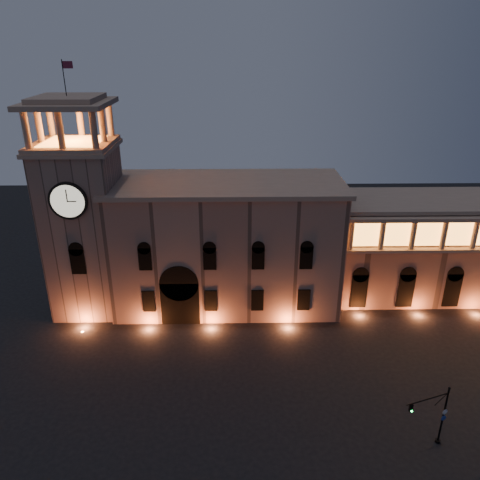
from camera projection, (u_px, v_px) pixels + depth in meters
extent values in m
plane|color=black|center=(245.00, 412.00, 47.04)|extent=(160.00, 160.00, 0.00)
cube|color=#916E5F|center=(226.00, 246.00, 63.83)|extent=(30.00, 12.00, 17.00)
cube|color=tan|center=(226.00, 184.00, 60.34)|extent=(30.80, 12.80, 0.60)
cube|color=black|center=(181.00, 302.00, 60.96)|extent=(5.00, 1.40, 6.00)
cylinder|color=black|center=(179.00, 281.00, 59.77)|extent=(5.00, 1.40, 5.00)
cube|color=orange|center=(180.00, 304.00, 60.85)|extent=(4.20, 0.20, 5.00)
cube|color=#916E5F|center=(86.00, 233.00, 61.62)|extent=(9.00, 9.00, 22.00)
cube|color=tan|center=(74.00, 148.00, 57.16)|extent=(9.80, 9.80, 0.50)
cylinder|color=black|center=(68.00, 201.00, 54.95)|extent=(4.60, 0.35, 4.60)
cylinder|color=beige|center=(68.00, 201.00, 54.82)|extent=(4.00, 0.12, 4.00)
cube|color=tan|center=(73.00, 144.00, 56.96)|extent=(9.40, 9.40, 0.50)
cube|color=orange|center=(73.00, 141.00, 56.84)|extent=(6.80, 6.80, 0.15)
cylinder|color=tan|center=(26.00, 130.00, 52.48)|extent=(0.76, 0.76, 4.20)
cylinder|color=tan|center=(60.00, 130.00, 52.54)|extent=(0.76, 0.76, 4.20)
cylinder|color=tan|center=(94.00, 130.00, 52.60)|extent=(0.76, 0.76, 4.20)
cylinder|color=tan|center=(50.00, 119.00, 59.46)|extent=(0.76, 0.76, 4.20)
cylinder|color=tan|center=(80.00, 119.00, 59.52)|extent=(0.76, 0.76, 4.20)
cylinder|color=tan|center=(110.00, 119.00, 59.58)|extent=(0.76, 0.76, 4.20)
cylinder|color=tan|center=(39.00, 124.00, 55.97)|extent=(0.76, 0.76, 4.20)
cylinder|color=tan|center=(102.00, 124.00, 56.09)|extent=(0.76, 0.76, 4.20)
cube|color=tan|center=(68.00, 104.00, 55.08)|extent=(9.80, 9.80, 0.60)
cube|color=tan|center=(67.00, 98.00, 54.84)|extent=(7.50, 7.50, 0.60)
cylinder|color=black|center=(64.00, 78.00, 53.93)|extent=(0.10, 0.10, 4.00)
plane|color=maroon|center=(67.00, 65.00, 53.38)|extent=(1.20, 0.00, 1.20)
cube|color=#8C6859|center=(464.00, 248.00, 66.81)|extent=(40.00, 10.00, 14.00)
cube|color=tan|center=(474.00, 200.00, 63.94)|extent=(40.60, 10.60, 0.50)
cylinder|color=tan|center=(351.00, 235.00, 59.69)|extent=(0.70, 0.70, 4.00)
cylinder|color=tan|center=(382.00, 235.00, 59.75)|extent=(0.70, 0.70, 4.00)
cylinder|color=tan|center=(413.00, 234.00, 59.82)|extent=(0.70, 0.70, 4.00)
cylinder|color=tan|center=(444.00, 234.00, 59.88)|extent=(0.70, 0.70, 4.00)
cylinder|color=tan|center=(475.00, 234.00, 59.95)|extent=(0.70, 0.70, 4.00)
cylinder|color=black|center=(443.00, 416.00, 42.31)|extent=(0.18, 0.18, 6.25)
cylinder|color=black|center=(438.00, 441.00, 43.49)|extent=(0.50, 0.50, 0.27)
sphere|color=black|center=(449.00, 388.00, 41.03)|extent=(0.25, 0.25, 0.25)
cylinder|color=black|center=(428.00, 399.00, 40.55)|extent=(4.26, 1.54, 0.11)
cube|color=black|center=(411.00, 408.00, 40.20)|extent=(0.33, 0.32, 0.76)
cylinder|color=#0CE53F|center=(412.00, 411.00, 40.17)|extent=(0.18, 0.12, 0.16)
cylinder|color=silver|center=(445.00, 412.00, 41.94)|extent=(0.52, 0.21, 0.54)
cylinder|color=navy|center=(444.00, 418.00, 42.22)|extent=(0.52, 0.21, 0.54)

